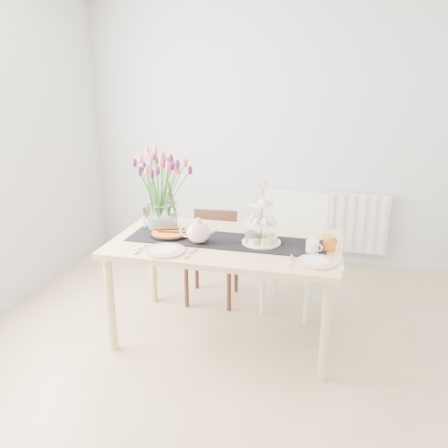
% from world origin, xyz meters
% --- Properties ---
extents(room_shell, '(4.50, 4.50, 4.50)m').
position_xyz_m(room_shell, '(0.00, 0.00, 1.30)').
color(room_shell, tan).
rests_on(room_shell, ground).
extents(radiator, '(1.20, 0.08, 0.60)m').
position_xyz_m(radiator, '(0.50, 2.19, 0.45)').
color(radiator, white).
rests_on(radiator, room_shell).
extents(dining_table, '(1.60, 0.90, 0.75)m').
position_xyz_m(dining_table, '(-0.14, 0.57, 0.67)').
color(dining_table, tan).
rests_on(dining_table, ground).
extents(chair_brown, '(0.42, 0.42, 0.76)m').
position_xyz_m(chair_brown, '(-0.41, 1.19, 0.43)').
color(chair_brown, '#381C14').
rests_on(chair_brown, ground).
extents(chair_white, '(0.53, 0.53, 0.95)m').
position_xyz_m(chair_white, '(0.28, 1.20, 0.55)').
color(chair_white, white).
rests_on(chair_white, ground).
extents(table_runner, '(1.40, 0.35, 0.01)m').
position_xyz_m(table_runner, '(-0.14, 0.57, 0.75)').
color(table_runner, black).
rests_on(table_runner, dining_table).
extents(tulip_vase, '(0.70, 0.70, 0.61)m').
position_xyz_m(tulip_vase, '(-0.69, 0.73, 1.14)').
color(tulip_vase, silver).
rests_on(tulip_vase, dining_table).
extents(cake_stand, '(0.27, 0.27, 0.40)m').
position_xyz_m(cake_stand, '(0.11, 0.58, 0.86)').
color(cake_stand, gold).
rests_on(cake_stand, dining_table).
extents(teapot, '(0.27, 0.22, 0.17)m').
position_xyz_m(teapot, '(-0.32, 0.48, 0.83)').
color(teapot, white).
rests_on(teapot, dining_table).
extents(cream_jug, '(0.11, 0.11, 0.08)m').
position_xyz_m(cream_jug, '(0.46, 0.50, 0.79)').
color(cream_jug, white).
rests_on(cream_jug, dining_table).
extents(tart_tin, '(0.29, 0.29, 0.04)m').
position_xyz_m(tart_tin, '(-0.57, 0.58, 0.77)').
color(tart_tin, black).
rests_on(tart_tin, dining_table).
extents(mug_grey, '(0.09, 0.09, 0.09)m').
position_xyz_m(mug_grey, '(0.04, 0.54, 0.80)').
color(mug_grey, slate).
rests_on(mug_grey, dining_table).
extents(mug_orange, '(0.12, 0.12, 0.10)m').
position_xyz_m(mug_orange, '(0.57, 0.57, 0.80)').
color(mug_orange, orange).
rests_on(mug_orange, dining_table).
extents(plate_left, '(0.36, 0.36, 0.01)m').
position_xyz_m(plate_left, '(-0.49, 0.28, 0.76)').
color(plate_left, silver).
rests_on(plate_left, dining_table).
extents(plate_right, '(0.26, 0.26, 0.01)m').
position_xyz_m(plate_right, '(0.50, 0.33, 0.76)').
color(plate_right, white).
rests_on(plate_right, dining_table).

